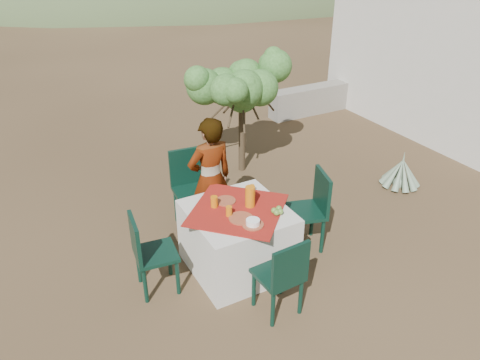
# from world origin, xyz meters

# --- Properties ---
(ground) EXTENTS (160.00, 160.00, 0.00)m
(ground) POSITION_xyz_m (0.00, 0.00, 0.00)
(ground) COLOR #3A2A1A
(ground) RESTS_ON ground
(table) EXTENTS (1.30, 1.30, 0.76)m
(table) POSITION_xyz_m (-0.43, -0.23, 0.38)
(table) COLOR silver
(table) RESTS_ON ground
(chair_far) EXTENTS (0.51, 0.51, 1.00)m
(chair_far) POSITION_xyz_m (-0.52, 0.85, 0.55)
(chair_far) COLOR black
(chair_far) RESTS_ON ground
(chair_near) EXTENTS (0.43, 0.43, 0.89)m
(chair_near) POSITION_xyz_m (-0.40, -1.08, 0.49)
(chair_near) COLOR black
(chair_near) RESTS_ON ground
(chair_left) EXTENTS (0.46, 0.46, 0.91)m
(chair_left) POSITION_xyz_m (-1.42, -0.13, 0.50)
(chair_left) COLOR black
(chair_left) RESTS_ON ground
(chair_right) EXTENTS (0.56, 0.56, 0.97)m
(chair_right) POSITION_xyz_m (0.52, -0.27, 0.54)
(chair_right) COLOR black
(chair_right) RESTS_ON ground
(person) EXTENTS (0.58, 0.39, 1.55)m
(person) POSITION_xyz_m (-0.41, 0.49, 0.77)
(person) COLOR #8C6651
(person) RESTS_ON ground
(shrub_tree) EXTENTS (1.38, 1.35, 1.62)m
(shrub_tree) POSITION_xyz_m (0.80, 1.89, 1.28)
(shrub_tree) COLOR #403220
(shrub_tree) RESTS_ON ground
(agave) EXTENTS (0.59, 0.58, 0.62)m
(agave) POSITION_xyz_m (2.56, 0.27, 0.21)
(agave) COLOR gray
(agave) RESTS_ON ground
(guesthouse) EXTENTS (3.20, 4.20, 3.00)m
(guesthouse) POSITION_xyz_m (5.60, 1.80, 1.50)
(guesthouse) COLOR beige
(guesthouse) RESTS_ON ground
(stone_wall) EXTENTS (2.60, 0.35, 0.55)m
(stone_wall) POSITION_xyz_m (3.60, 3.40, 0.28)
(stone_wall) COLOR gray
(stone_wall) RESTS_ON ground
(plate_far) EXTENTS (0.22, 0.22, 0.01)m
(plate_far) POSITION_xyz_m (-0.47, -0.02, 0.77)
(plate_far) COLOR brown
(plate_far) RESTS_ON table
(plate_near) EXTENTS (0.26, 0.26, 0.01)m
(plate_near) POSITION_xyz_m (-0.49, -0.40, 0.77)
(plate_near) COLOR brown
(plate_near) RESTS_ON table
(glass_far) EXTENTS (0.08, 0.08, 0.12)m
(glass_far) POSITION_xyz_m (-0.63, -0.06, 0.82)
(glass_far) COLOR orange
(glass_far) RESTS_ON table
(glass_near) EXTENTS (0.07, 0.07, 0.11)m
(glass_near) POSITION_xyz_m (-0.57, -0.29, 0.82)
(glass_near) COLOR orange
(glass_near) RESTS_ON table
(juice_pitcher) EXTENTS (0.11, 0.11, 0.23)m
(juice_pitcher) POSITION_xyz_m (-0.28, -0.23, 0.88)
(juice_pitcher) COLOR orange
(juice_pitcher) RESTS_ON table
(bowl_plate) EXTENTS (0.22, 0.22, 0.01)m
(bowl_plate) POSITION_xyz_m (-0.44, -0.56, 0.77)
(bowl_plate) COLOR brown
(bowl_plate) RESTS_ON table
(white_bowl) EXTENTS (0.14, 0.14, 0.05)m
(white_bowl) POSITION_xyz_m (-0.44, -0.56, 0.80)
(white_bowl) COLOR white
(white_bowl) RESTS_ON bowl_plate
(jar_left) EXTENTS (0.06, 0.06, 0.10)m
(jar_left) POSITION_xyz_m (-0.17, -0.08, 0.81)
(jar_left) COLOR orange
(jar_left) RESTS_ON table
(jar_right) EXTENTS (0.05, 0.05, 0.08)m
(jar_right) POSITION_xyz_m (-0.11, 0.03, 0.80)
(jar_right) COLOR orange
(jar_right) RESTS_ON table
(napkin_holder) EXTENTS (0.08, 0.06, 0.09)m
(napkin_holder) POSITION_xyz_m (-0.18, -0.07, 0.81)
(napkin_holder) COLOR white
(napkin_holder) RESTS_ON table
(fruit_cluster) EXTENTS (0.13, 0.12, 0.07)m
(fruit_cluster) POSITION_xyz_m (-0.10, -0.50, 0.79)
(fruit_cluster) COLOR olive
(fruit_cluster) RESTS_ON table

